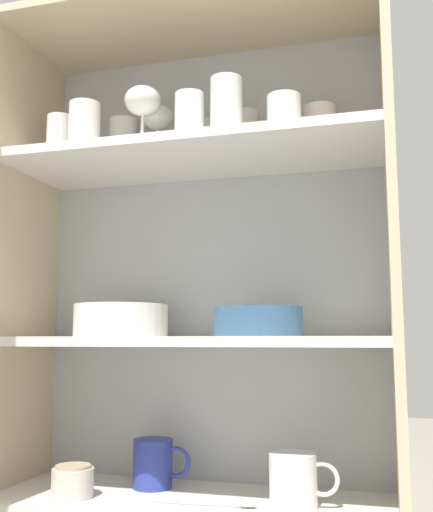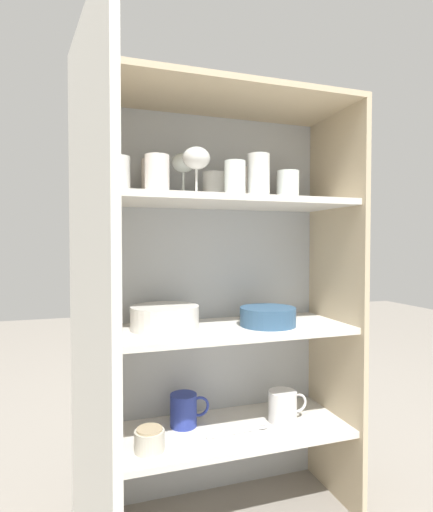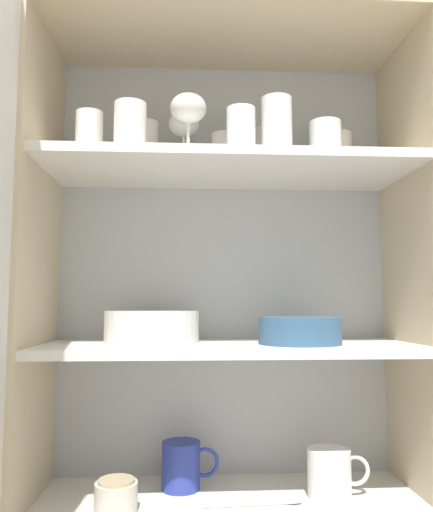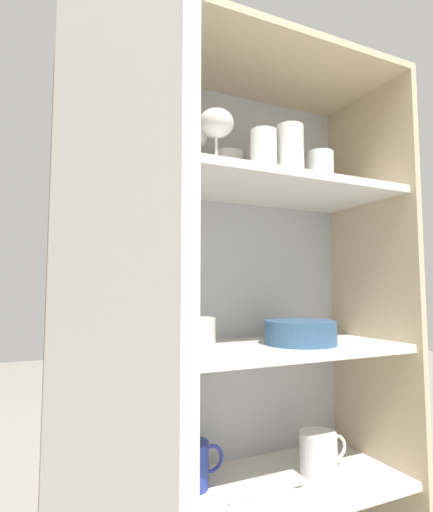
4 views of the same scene
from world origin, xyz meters
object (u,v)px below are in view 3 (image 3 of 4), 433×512
at_px(storage_jar, 116,496).
at_px(coffee_mug_primary, 330,473).
at_px(plate_stack_white, 152,327).
at_px(mixing_bowl_large, 300,329).

bearing_deg(storage_jar, coffee_mug_primary, 6.60).
bearing_deg(plate_stack_white, storage_jar, -125.52).
height_order(plate_stack_white, mixing_bowl_large, plate_stack_white).
bearing_deg(mixing_bowl_large, storage_jar, -174.74).
bearing_deg(coffee_mug_primary, plate_stack_white, 175.08).
relative_size(plate_stack_white, storage_jar, 2.44).
bearing_deg(coffee_mug_primary, mixing_bowl_large, -165.65).
distance_m(mixing_bowl_large, storage_jar, 0.51).
height_order(plate_stack_white, storage_jar, plate_stack_white).
relative_size(coffee_mug_primary, storage_jar, 1.58).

